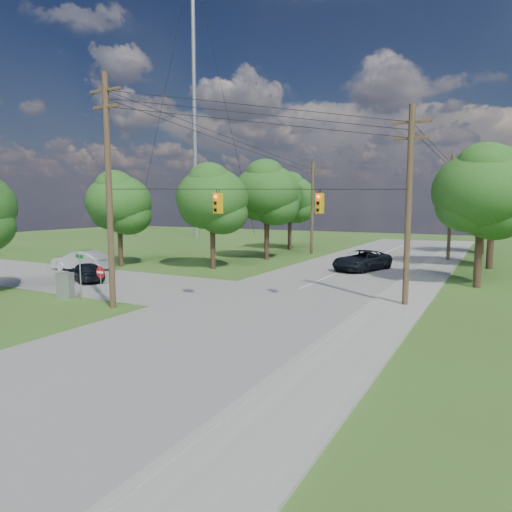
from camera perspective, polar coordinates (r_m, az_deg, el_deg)
The scene contains 24 objects.
ground at distance 22.03m, azimuth -9.70°, elevation -7.87°, with size 140.00×140.00×0.00m, color #37581D.
main_road at distance 25.09m, azimuth 1.04°, elevation -5.97°, with size 10.00×100.00×0.03m, color gray.
cross_road at distance 42.28m, azimuth -28.57°, elevation -1.64°, with size 48.00×9.00×0.03m, color gray.
sidewalk_east at distance 22.88m, azimuth 16.26°, elevation -7.34°, with size 2.60×100.00×0.12m, color #A09F96.
pole_sw at distance 24.75m, azimuth -17.91°, elevation 8.03°, with size 2.00×0.32×12.00m.
pole_ne at distance 25.15m, azimuth 18.54°, elevation 6.25°, with size 2.00×0.32×10.50m.
pole_north_e at distance 46.98m, azimuth 23.13°, elevation 5.63°, with size 2.00×0.32×10.00m.
pole_north_w at distance 50.20m, azimuth 7.05°, elevation 6.13°, with size 2.00×0.32×10.00m.
power_lines at distance 30.87m, azimuth 5.95°, elevation 13.40°, with size 13.93×29.62×4.93m.
traffic_signals at distance 23.73m, azimuth 1.63°, elevation 6.66°, with size 4.91×3.27×1.05m.
radio_mast at distance 79.22m, azimuth -7.73°, elevation 18.91°, with size 0.70×0.70×45.00m, color #97999C.
tree_w_near at distance 38.20m, azimuth -5.48°, elevation 7.22°, with size 6.00×6.00×8.40m.
tree_w_mid at distance 44.63m, azimuth 1.36°, elevation 7.99°, with size 6.40×6.40×9.22m.
tree_w_far at distance 54.51m, azimuth 4.27°, elevation 7.36°, with size 6.00×6.00×8.73m.
tree_e_near at distance 32.81m, azimuth 26.39°, elevation 7.27°, with size 6.20×6.20×8.81m.
tree_e_mid at distance 42.81m, azimuth 27.59°, elevation 7.76°, with size 6.60×6.60×9.64m.
tree_e_far at distance 54.81m, azimuth 26.66°, elevation 6.34°, with size 5.80×5.80×8.32m.
tree_cross_n at distance 41.35m, azimuth -16.76°, elevation 6.47°, with size 5.60×5.60×7.91m.
car_cross_dark at distance 34.17m, azimuth -20.47°, elevation -1.83°, with size 1.62×4.04×1.38m, color black.
car_cross_silver at distance 39.74m, azimuth -21.05°, elevation -0.54°, with size 1.74×4.98×1.64m, color silver.
car_main_north at distance 38.41m, azimuth 13.10°, elevation -0.52°, with size 2.69×5.84×1.62m, color black.
control_cabinet at distance 28.65m, azimuth -22.73°, elevation -3.42°, with size 0.83×0.60×1.49m, color #97999C.
do_not_enter_sign at distance 26.52m, azimuth -18.86°, elevation -2.35°, with size 0.68×0.12×2.04m.
street_name_sign at distance 27.69m, azimuth -21.12°, elevation -1.76°, with size 0.77×0.18×2.60m.
Camera 1 is at (13.19, -16.78, 5.45)m, focal length 32.00 mm.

